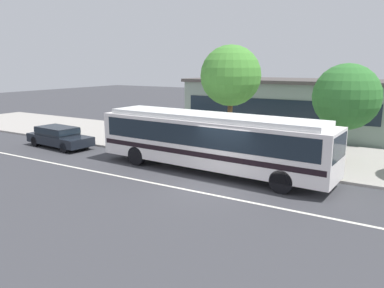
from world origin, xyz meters
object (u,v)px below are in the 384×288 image
Objects in this scene: pedestrian_waiting_near_sign at (314,148)px; bus_stop_sign at (282,138)px; transit_bus at (211,139)px; street_tree_near_stop at (231,76)px; sedan_behind_bus at (59,136)px; pedestrian_walking_along_curb at (176,135)px; street_tree_mid_block at (346,97)px.

pedestrian_waiting_near_sign is 1.97m from bus_stop_sign.
pedestrian_waiting_near_sign is (4.20, 3.09, -0.57)m from transit_bus.
bus_stop_sign is 0.40× the size of street_tree_near_stop.
sedan_behind_bus is 11.44m from street_tree_near_stop.
pedestrian_walking_along_curb is at bearing 174.19° from bus_stop_sign.
pedestrian_walking_along_curb reaches higher than pedestrian_waiting_near_sign.
transit_bus is 7.02× the size of pedestrian_walking_along_curb.
street_tree_near_stop reaches higher than bus_stop_sign.
bus_stop_sign is at bearing -129.99° from pedestrian_waiting_near_sign.
bus_stop_sign is at bearing 28.92° from transit_bus.
pedestrian_walking_along_curb is 0.33× the size of street_tree_mid_block.
street_tree_mid_block is (16.18, 4.81, 2.80)m from sedan_behind_bus.
street_tree_mid_block is (5.22, 4.82, 1.87)m from transit_bus.
transit_bus is 11.00m from sedan_behind_bus.
sedan_behind_bus is 15.47m from pedestrian_waiting_near_sign.
street_tree_mid_block is at bearing 15.92° from pedestrian_walking_along_curb.
transit_bus is 5.32m from street_tree_near_stop.
bus_stop_sign is (3.00, 1.66, 0.05)m from transit_bus.
transit_bus is 5.24m from pedestrian_waiting_near_sign.
pedestrian_walking_along_curb is (-7.73, -0.77, 0.04)m from pedestrian_waiting_near_sign.
pedestrian_walking_along_curb is at bearing -164.08° from street_tree_mid_block.
street_tree_mid_block reaches higher than transit_bus.
sedan_behind_bus is at bearing -162.69° from pedestrian_walking_along_curb.
pedestrian_waiting_near_sign is (15.15, 3.08, 0.36)m from sedan_behind_bus.
street_tree_mid_block is at bearing 59.43° from pedestrian_waiting_near_sign.
transit_bus reaches higher than pedestrian_walking_along_curb.
bus_stop_sign is 4.27m from street_tree_mid_block.
transit_bus is at bearing -33.33° from pedestrian_walking_along_curb.
transit_bus is 7.35m from street_tree_mid_block.
pedestrian_walking_along_curb is at bearing -174.34° from pedestrian_waiting_near_sign.
bus_stop_sign is at bearing 6.74° from sedan_behind_bus.
street_tree_near_stop is (-5.27, 1.27, 3.42)m from pedestrian_waiting_near_sign.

